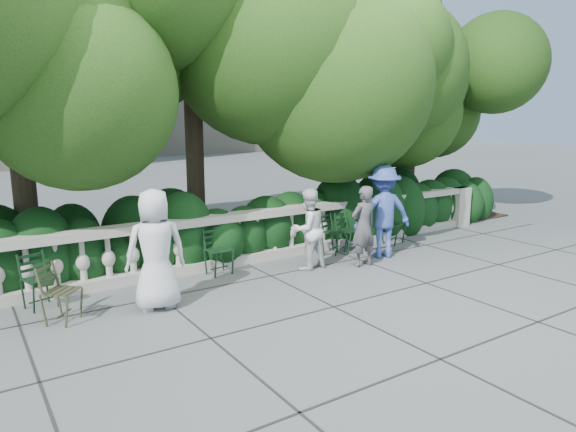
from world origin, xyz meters
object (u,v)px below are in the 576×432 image
chair_weathered (74,323)px  person_older_blue (383,212)px  person_casual_man (308,229)px  chair_e (354,253)px  person_woman_grey (363,226)px  chair_a (47,310)px  person_businessman (156,250)px  chair_c (224,276)px  chair_d (399,244)px  chair_f (340,254)px

chair_weathered → person_older_blue: (5.90, 0.15, 0.92)m
chair_weathered → person_casual_man: (4.18, 0.31, 0.75)m
chair_e → person_woman_grey: (-0.49, -0.82, 0.77)m
chair_a → person_casual_man: person_casual_man is taller
person_casual_man → chair_a: bearing=-9.5°
chair_a → person_older_blue: person_older_blue is taller
person_businessman → chair_c: bearing=-141.2°
chair_d → person_woman_grey: size_ratio=0.55×
chair_d → person_older_blue: (-1.00, -0.51, 0.92)m
chair_a → person_older_blue: bearing=-23.0°
chair_a → chair_e: same height
chair_f → person_woman_grey: (-0.17, -0.87, 0.77)m
chair_c → chair_f: same height
chair_c → chair_f: bearing=-6.8°
person_woman_grey → chair_c: bearing=-20.6°
person_businessman → person_woman_grey: size_ratio=1.17×
chair_e → chair_f: size_ratio=1.00×
chair_e → person_casual_man: bearing=-177.8°
person_older_blue → chair_e: bearing=-45.3°
chair_f → person_casual_man: 1.42m
chair_d → person_businessman: size_ratio=0.47×
chair_weathered → person_businessman: (1.17, -0.11, 0.89)m
chair_e → chair_weathered: bearing=174.3°
chair_a → chair_f: size_ratio=1.00×
chair_a → person_businessman: person_businessman is taller
person_older_blue → chair_a: bearing=12.6°
chair_a → chair_f: 5.54m
chair_weathered → person_casual_man: bearing=-43.9°
chair_c → person_businessman: size_ratio=0.47×
chair_d → chair_e: same height
chair_e → person_businessman: person_businessman is taller
person_businessman → person_older_blue: bearing=-167.8°
chair_f → person_older_blue: bearing=-65.0°
chair_c → person_businessman: person_businessman is taller
person_woman_grey → person_older_blue: person_older_blue is taller
chair_c → chair_e: (2.97, -0.05, 0.00)m
person_woman_grey → chair_e: bearing=-121.9°
chair_c → chair_e: 2.97m
person_casual_man → chair_weathered: bearing=-0.0°
person_businessman → person_woman_grey: person_businessman is taller
chair_c → chair_weathered: (-2.66, -0.74, 0.00)m
chair_e → person_woman_grey: bearing=-133.3°
chair_d → person_casual_man: size_ratio=0.56×
chair_d → person_businessman: bearing=170.8°
chair_c → person_woman_grey: person_woman_grey is taller
chair_a → person_older_blue: size_ratio=0.46×
chair_a → person_casual_man: size_ratio=0.56×
chair_c → chair_d: same height
chair_c → chair_e: same height
chair_e → person_casual_man: (-1.45, -0.39, 0.75)m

